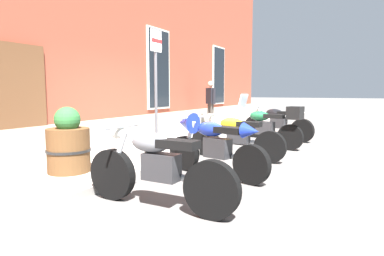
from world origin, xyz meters
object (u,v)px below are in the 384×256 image
pedestrian_dark_jacket (211,101)px  parking_sign (156,73)px  motorcycle_grey_naked (157,168)px  motorcycle_yellow_naked (235,137)px  motorcycle_black_naked (276,123)px  barrel_planter (68,145)px  motorcycle_blue_sport (211,142)px  motorcycle_green_touring (267,126)px

pedestrian_dark_jacket → parking_sign: size_ratio=0.65×
motorcycle_grey_naked → motorcycle_yellow_naked: (3.18, 0.19, -0.02)m
motorcycle_black_naked → pedestrian_dark_jacket: bearing=59.7°
motorcycle_yellow_naked → barrel_planter: bearing=147.5°
motorcycle_blue_sport → pedestrian_dark_jacket: pedestrian_dark_jacket is taller
motorcycle_blue_sport → motorcycle_black_naked: (4.66, 0.05, -0.08)m
motorcycle_yellow_naked → parking_sign: (-0.58, 1.56, 1.31)m
motorcycle_yellow_naked → motorcycle_green_touring: 1.67m
pedestrian_dark_jacket → parking_sign: 5.61m
motorcycle_blue_sport → motorcycle_black_naked: motorcycle_blue_sport is taller
motorcycle_black_naked → motorcycle_yellow_naked: bearing=178.5°
motorcycle_grey_naked → motorcycle_yellow_naked: 3.18m
motorcycle_blue_sport → parking_sign: parking_sign is taller
motorcycle_yellow_naked → parking_sign: size_ratio=0.81×
motorcycle_blue_sport → motorcycle_black_naked: bearing=0.7°
parking_sign → pedestrian_dark_jacket: bearing=12.8°
motorcycle_yellow_naked → motorcycle_green_touring: size_ratio=1.04×
motorcycle_green_touring → motorcycle_black_naked: bearing=5.4°
motorcycle_grey_naked → parking_sign: size_ratio=0.81×
motorcycle_yellow_naked → motorcycle_black_naked: size_ratio=0.98×
motorcycle_yellow_naked → motorcycle_black_naked: motorcycle_black_naked is taller
motorcycle_green_touring → pedestrian_dark_jacket: pedestrian_dark_jacket is taller
motorcycle_grey_naked → motorcycle_green_touring: size_ratio=1.04×
motorcycle_black_naked → barrel_planter: bearing=162.7°
motorcycle_blue_sport → parking_sign: size_ratio=0.77×
motorcycle_black_naked → parking_sign: parking_sign is taller
motorcycle_black_naked → barrel_planter: 6.21m
motorcycle_yellow_naked → motorcycle_black_naked: 3.16m
motorcycle_blue_sport → motorcycle_yellow_naked: 1.50m
motorcycle_blue_sport → motorcycle_yellow_naked: motorcycle_blue_sport is taller
motorcycle_blue_sport → pedestrian_dark_jacket: size_ratio=1.18×
pedestrian_dark_jacket → barrel_planter: bearing=-172.2°
motorcycle_yellow_naked → pedestrian_dark_jacket: size_ratio=1.26×
motorcycle_blue_sport → motorcycle_yellow_naked: (1.49, 0.14, -0.09)m
motorcycle_black_naked → barrel_planter: size_ratio=2.07×
motorcycle_grey_naked → motorcycle_blue_sport: size_ratio=1.06×
motorcycle_yellow_naked → barrel_planter: (-2.76, 1.76, 0.09)m
motorcycle_green_touring → motorcycle_blue_sport: bearing=178.4°
motorcycle_blue_sport → barrel_planter: (-1.27, 1.90, -0.01)m
motorcycle_blue_sport → pedestrian_dark_jacket: bearing=24.8°
motorcycle_yellow_naked → motorcycle_green_touring: bearing=-7.8°
motorcycle_yellow_naked → motorcycle_grey_naked: bearing=-176.6°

